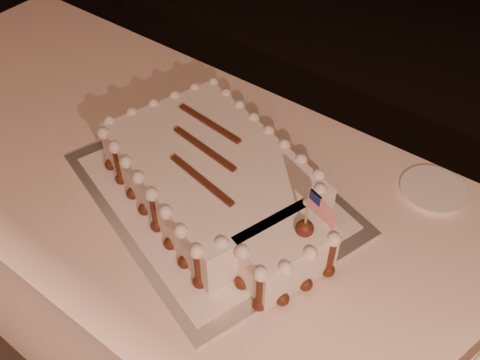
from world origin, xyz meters
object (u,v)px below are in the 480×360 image
Objects in this scene: banquet_table at (246,307)px; side_plate at (433,190)px; sheet_cake at (219,183)px; cake_board at (212,193)px.

banquet_table is 16.06× the size of side_plate.
side_plate is (0.36, 0.32, -0.06)m from sheet_cake.
sheet_cake is (-0.07, -0.01, 0.44)m from banquet_table.
cake_board is at bearing 162.08° from sheet_cake.
banquet_table is 3.94× the size of cake_board.
sheet_cake is at bearing -172.48° from banquet_table.
cake_board is at bearing 179.71° from banquet_table.
banquet_table is 3.97× the size of sheet_cake.
side_plate is at bearing 46.62° from banquet_table.
side_plate is at bearing 56.14° from cake_board.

